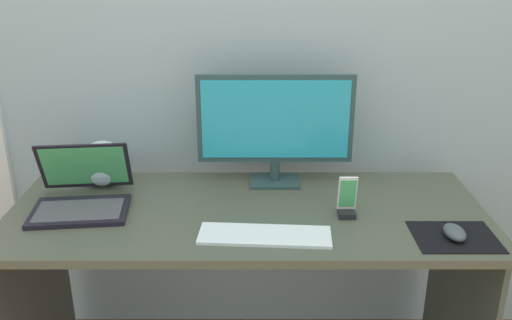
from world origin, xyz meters
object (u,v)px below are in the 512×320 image
Objects in this scene: monitor at (278,125)px; phone_in_dock at (349,203)px; keyboard_external at (267,235)px; laptop at (84,195)px; fishbowl at (106,163)px; mouse at (457,233)px.

monitor is 0.40m from phone_in_dock.
monitor reaches higher than phone_in_dock.
monitor is at bearing 87.83° from keyboard_external.
keyboard_external is at bearing -152.48° from phone_in_dock.
laptop is 0.20m from fishbowl.
fishbowl is 1.23m from mouse.
laptop is (-0.66, -0.21, -0.18)m from monitor.
monitor is 1.66× the size of laptop.
fishbowl is 0.72m from keyboard_external.
mouse is (1.18, -0.22, -0.02)m from laptop.
phone_in_dock is at bearing -16.94° from fishbowl.
monitor is at bearing 17.50° from laptop.
fishbowl is 1.22× the size of phone_in_dock.
keyboard_external is at bearing -95.89° from monitor.
mouse is 0.34m from phone_in_dock.
phone_in_dock is at bearing 150.06° from mouse.
keyboard_external is 2.89× the size of phone_in_dock.
phone_in_dock reaches higher than mouse.
monitor is 0.71m from laptop.
keyboard_external is 0.31m from phone_in_dock.
fishbowl is at bearing 156.99° from mouse.
laptop is at bearing 165.21° from keyboard_external.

